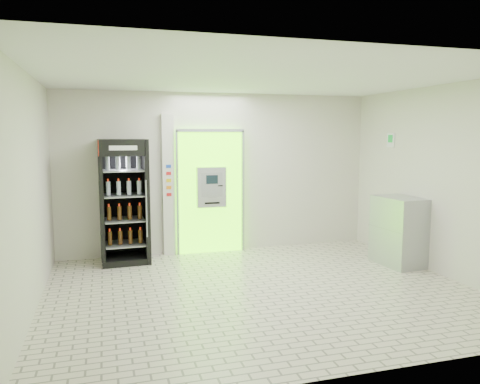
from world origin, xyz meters
name	(u,v)px	position (x,y,z in m)	size (l,w,h in m)	color
ground	(261,290)	(0.00, 0.00, 0.00)	(6.00, 6.00, 0.00)	beige
room_shell	(262,162)	(0.00, 0.00, 1.84)	(6.00, 6.00, 6.00)	beige
atm_assembly	(210,191)	(-0.20, 2.41, 1.17)	(1.30, 0.24, 2.33)	#5DFF05
pillar	(168,185)	(-0.98, 2.45, 1.30)	(0.22, 0.11, 2.60)	silver
beverage_cooler	(124,204)	(-1.80, 2.14, 1.03)	(0.83, 0.78, 2.15)	black
steel_cabinet	(399,231)	(2.70, 0.63, 0.58)	(0.66, 0.92, 1.17)	#A2A4A9
exit_sign	(391,140)	(2.99, 1.40, 2.12)	(0.02, 0.22, 0.26)	white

